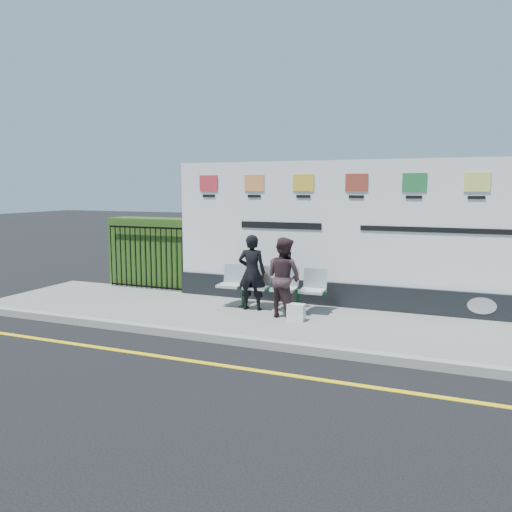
{
  "coord_description": "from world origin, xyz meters",
  "views": [
    {
      "loc": [
        2.37,
        -6.27,
        2.56
      ],
      "look_at": [
        -1.2,
        2.64,
        1.25
      ],
      "focal_mm": 35.0,
      "sensor_mm": 36.0,
      "label": 1
    }
  ],
  "objects_px": {
    "woman_left": "(252,272)",
    "woman_right": "(284,277)",
    "billboard": "(356,244)",
    "bench": "(270,298)"
  },
  "relations": [
    {
      "from": "billboard",
      "to": "woman_right",
      "type": "xyz_separation_m",
      "value": [
        -1.1,
        -1.3,
        -0.54
      ]
    },
    {
      "from": "bench",
      "to": "woman_right",
      "type": "relative_size",
      "value": 1.44
    },
    {
      "from": "woman_left",
      "to": "woman_right",
      "type": "relative_size",
      "value": 1.0
    },
    {
      "from": "billboard",
      "to": "woman_left",
      "type": "xyz_separation_m",
      "value": [
        -1.88,
        -1.01,
        -0.54
      ]
    },
    {
      "from": "billboard",
      "to": "bench",
      "type": "bearing_deg",
      "value": -150.26
    },
    {
      "from": "bench",
      "to": "woman_right",
      "type": "height_order",
      "value": "woman_right"
    },
    {
      "from": "billboard",
      "to": "bench",
      "type": "xyz_separation_m",
      "value": [
        -1.53,
        -0.87,
        -1.06
      ]
    },
    {
      "from": "woman_left",
      "to": "woman_right",
      "type": "bearing_deg",
      "value": 150.03
    },
    {
      "from": "woman_left",
      "to": "bench",
      "type": "bearing_deg",
      "value": -168.1
    },
    {
      "from": "bench",
      "to": "woman_left",
      "type": "bearing_deg",
      "value": -161.7
    }
  ]
}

